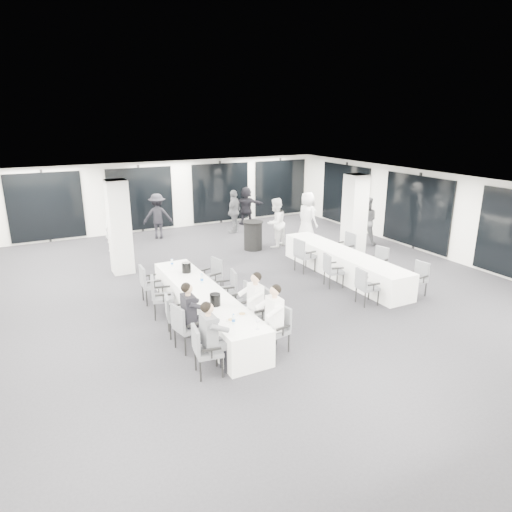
{
  "coord_description": "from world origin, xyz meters",
  "views": [
    {
      "loc": [
        -5.27,
        -10.32,
        4.58
      ],
      "look_at": [
        -0.0,
        -0.2,
        1.04
      ],
      "focal_mm": 32.0,
      "sensor_mm": 36.0,
      "label": 1
    }
  ],
  "objects_px": {
    "chair_main_left_far": "(149,282)",
    "standing_guest_f": "(246,203)",
    "chair_main_right_near": "(278,326)",
    "chair_side_right_near": "(418,277)",
    "chair_main_right_second": "(260,309)",
    "standing_guest_h": "(366,218)",
    "chair_side_left_mid": "(331,268)",
    "chair_side_right_mid": "(379,261)",
    "chair_main_right_mid": "(245,300)",
    "chair_side_right_far": "(346,246)",
    "chair_side_left_far": "(303,253)",
    "ice_bucket_far": "(186,267)",
    "standing_guest_d": "(234,208)",
    "chair_main_right_far": "(213,274)",
    "standing_guest_c": "(158,213)",
    "chair_main_left_second": "(185,325)",
    "chair_main_right_fourth": "(229,287)",
    "banquet_table_main": "(204,306)",
    "standing_guest_b": "(276,220)",
    "chair_main_left_mid": "(174,313)",
    "chair_side_left_near": "(365,284)",
    "standing_guest_e": "(307,214)",
    "ice_bucket_near": "(215,300)",
    "standing_guest_g": "(113,226)",
    "banquet_table_side": "(342,264)",
    "cocktail_table": "(253,235)",
    "chair_main_left_fourth": "(159,294)",
    "chair_main_left_near": "(204,348)"
  },
  "relations": [
    {
      "from": "standing_guest_b",
      "to": "chair_main_right_mid",
      "type": "bearing_deg",
      "value": 27.99
    },
    {
      "from": "banquet_table_main",
      "to": "chair_side_right_far",
      "type": "distance_m",
      "value": 5.94
    },
    {
      "from": "chair_main_right_fourth",
      "to": "chair_main_right_near",
      "type": "bearing_deg",
      "value": -169.68
    },
    {
      "from": "chair_side_left_near",
      "to": "chair_side_right_near",
      "type": "height_order",
      "value": "chair_side_left_near"
    },
    {
      "from": "standing_guest_h",
      "to": "chair_main_left_second",
      "type": "bearing_deg",
      "value": 66.6
    },
    {
      "from": "chair_side_right_near",
      "to": "standing_guest_d",
      "type": "distance_m",
      "value": 8.52
    },
    {
      "from": "chair_main_left_near",
      "to": "chair_main_right_second",
      "type": "relative_size",
      "value": 0.93
    },
    {
      "from": "chair_main_right_far",
      "to": "chair_side_left_mid",
      "type": "xyz_separation_m",
      "value": [
        3.11,
        -1.02,
        -0.01
      ]
    },
    {
      "from": "standing_guest_b",
      "to": "chair_main_left_fourth",
      "type": "bearing_deg",
      "value": 10.38
    },
    {
      "from": "chair_main_right_far",
      "to": "standing_guest_c",
      "type": "bearing_deg",
      "value": -15.21
    },
    {
      "from": "chair_main_left_far",
      "to": "standing_guest_f",
      "type": "height_order",
      "value": "standing_guest_f"
    },
    {
      "from": "chair_main_left_second",
      "to": "standing_guest_h",
      "type": "relative_size",
      "value": 0.5
    },
    {
      "from": "chair_main_left_far",
      "to": "chair_side_right_far",
      "type": "bearing_deg",
      "value": 93.39
    },
    {
      "from": "standing_guest_d",
      "to": "standing_guest_h",
      "type": "distance_m",
      "value": 5.2
    },
    {
      "from": "chair_side_left_far",
      "to": "standing_guest_d",
      "type": "height_order",
      "value": "standing_guest_d"
    },
    {
      "from": "chair_main_right_fourth",
      "to": "chair_side_right_far",
      "type": "xyz_separation_m",
      "value": [
        4.78,
        1.47,
        0.03
      ]
    },
    {
      "from": "chair_main_right_fourth",
      "to": "chair_side_left_mid",
      "type": "height_order",
      "value": "chair_main_right_fourth"
    },
    {
      "from": "standing_guest_g",
      "to": "standing_guest_b",
      "type": "bearing_deg",
      "value": 7.96
    },
    {
      "from": "chair_main_right_second",
      "to": "standing_guest_h",
      "type": "distance_m",
      "value": 8.23
    },
    {
      "from": "chair_main_left_far",
      "to": "standing_guest_c",
      "type": "relative_size",
      "value": 0.5
    },
    {
      "from": "chair_main_right_mid",
      "to": "standing_guest_h",
      "type": "relative_size",
      "value": 0.46
    },
    {
      "from": "standing_guest_e",
      "to": "chair_side_left_near",
      "type": "bearing_deg",
      "value": 152.48
    },
    {
      "from": "chair_side_left_far",
      "to": "standing_guest_h",
      "type": "xyz_separation_m",
      "value": [
        3.72,
        1.55,
        0.41
      ]
    },
    {
      "from": "chair_main_right_far",
      "to": "standing_guest_c",
      "type": "height_order",
      "value": "standing_guest_c"
    },
    {
      "from": "banquet_table_side",
      "to": "chair_main_right_fourth",
      "type": "height_order",
      "value": "chair_main_right_fourth"
    },
    {
      "from": "standing_guest_h",
      "to": "ice_bucket_near",
      "type": "bearing_deg",
      "value": 67.71
    },
    {
      "from": "cocktail_table",
      "to": "standing_guest_c",
      "type": "bearing_deg",
      "value": 129.19
    },
    {
      "from": "chair_side_left_mid",
      "to": "chair_side_right_mid",
      "type": "xyz_separation_m",
      "value": [
        1.66,
        -0.05,
        -0.01
      ]
    },
    {
      "from": "chair_main_right_fourth",
      "to": "standing_guest_g",
      "type": "distance_m",
      "value": 6.55
    },
    {
      "from": "standing_guest_f",
      "to": "standing_guest_g",
      "type": "relative_size",
      "value": 1.06
    },
    {
      "from": "chair_side_right_near",
      "to": "chair_side_right_mid",
      "type": "relative_size",
      "value": 0.98
    },
    {
      "from": "banquet_table_main",
      "to": "chair_main_right_fourth",
      "type": "bearing_deg",
      "value": 30.42
    },
    {
      "from": "chair_main_right_near",
      "to": "chair_side_right_near",
      "type": "bearing_deg",
      "value": -89.35
    },
    {
      "from": "chair_main_right_mid",
      "to": "standing_guest_b",
      "type": "distance_m",
      "value": 6.33
    },
    {
      "from": "standing_guest_c",
      "to": "standing_guest_g",
      "type": "bearing_deg",
      "value": 45.09
    },
    {
      "from": "chair_main_left_second",
      "to": "chair_main_right_fourth",
      "type": "height_order",
      "value": "chair_main_left_second"
    },
    {
      "from": "chair_main_left_second",
      "to": "ice_bucket_far",
      "type": "distance_m",
      "value": 2.68
    },
    {
      "from": "standing_guest_b",
      "to": "standing_guest_d",
      "type": "xyz_separation_m",
      "value": [
        -0.41,
        2.63,
        -0.02
      ]
    },
    {
      "from": "chair_side_right_far",
      "to": "chair_main_left_far",
      "type": "bearing_deg",
      "value": 91.84
    },
    {
      "from": "chair_main_left_far",
      "to": "standing_guest_f",
      "type": "bearing_deg",
      "value": 138.97
    },
    {
      "from": "standing_guest_b",
      "to": "ice_bucket_near",
      "type": "relative_size",
      "value": 7.8
    },
    {
      "from": "banquet_table_main",
      "to": "chair_main_right_near",
      "type": "xyz_separation_m",
      "value": [
        0.83,
        -1.94,
        0.16
      ]
    },
    {
      "from": "chair_main_right_mid",
      "to": "chair_side_right_far",
      "type": "height_order",
      "value": "chair_side_right_far"
    },
    {
      "from": "standing_guest_h",
      "to": "standing_guest_f",
      "type": "bearing_deg",
      "value": -25.35
    },
    {
      "from": "chair_main_left_mid",
      "to": "chair_side_left_near",
      "type": "bearing_deg",
      "value": 94.61
    },
    {
      "from": "standing_guest_g",
      "to": "chair_main_left_fourth",
      "type": "bearing_deg",
      "value": -60.86
    },
    {
      "from": "chair_main_left_second",
      "to": "standing_guest_e",
      "type": "height_order",
      "value": "standing_guest_e"
    },
    {
      "from": "chair_main_right_near",
      "to": "chair_side_right_near",
      "type": "height_order",
      "value": "chair_main_right_near"
    },
    {
      "from": "chair_main_right_near",
      "to": "chair_main_right_far",
      "type": "xyz_separation_m",
      "value": [
        0.0,
        3.46,
        0.01
      ]
    },
    {
      "from": "chair_side_left_far",
      "to": "ice_bucket_far",
      "type": "xyz_separation_m",
      "value": [
        -3.85,
        -0.5,
        0.3
      ]
    }
  ]
}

